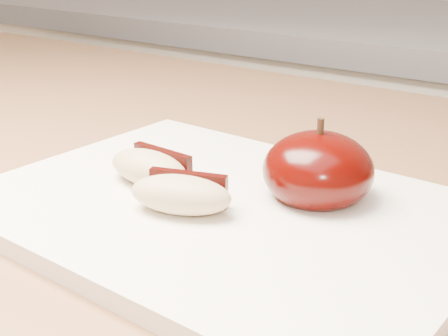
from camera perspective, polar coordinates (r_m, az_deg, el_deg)
The scene contains 4 objects.
cutting_board at distance 0.42m, azimuth 0.00°, elevation -4.02°, with size 0.33×0.24×0.01m, color white.
apple_half at distance 0.43m, azimuth 8.59°, elevation -0.23°, with size 0.08×0.08×0.06m.
apple_wedge_a at distance 0.45m, azimuth -6.76°, elevation 0.05°, with size 0.07×0.04×0.02m.
apple_wedge_b at distance 0.40m, azimuth -3.89°, elevation -2.37°, with size 0.07×0.05×0.02m.
Camera 1 is at (0.24, 0.09, 1.08)m, focal length 50.00 mm.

